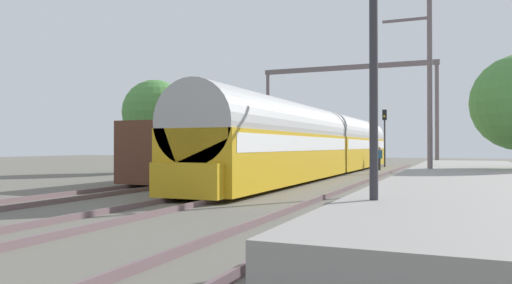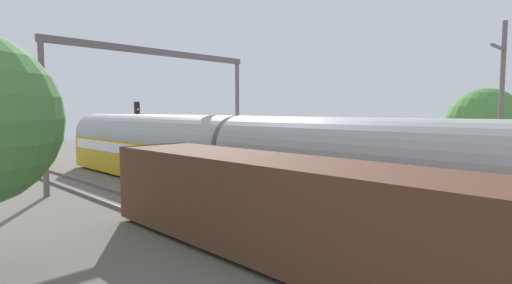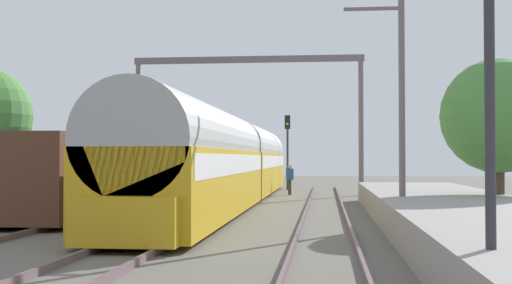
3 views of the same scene
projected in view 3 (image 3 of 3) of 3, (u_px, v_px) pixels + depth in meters
ground at (158, 238)px, 17.46m from camera, size 120.00×120.00×0.00m
track_west at (158, 235)px, 17.47m from camera, size 1.52×60.00×0.16m
track_east at (325, 237)px, 17.01m from camera, size 1.52×60.00×0.16m
platform at (462, 217)px, 18.62m from camera, size 4.40×28.00×0.90m
passenger_train at (230, 161)px, 30.80m from camera, size 2.93×32.85×3.82m
freight_car at (92, 174)px, 25.09m from camera, size 2.80×13.00×2.70m
person_crossing at (290, 177)px, 37.60m from camera, size 0.44×0.32×1.73m
railway_signal_near at (490, 63)px, 8.83m from camera, size 0.36×0.30×5.27m
railway_signal_far at (288, 142)px, 43.70m from camera, size 0.36×0.30×4.88m
catenary_gantry at (248, 95)px, 37.81m from camera, size 13.13×0.28×7.86m
catenary_pole_east_mid at (400, 92)px, 20.86m from camera, size 1.90×0.20×8.00m
tree_east_background at (498, 116)px, 21.96m from camera, size 3.78×3.78×5.38m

